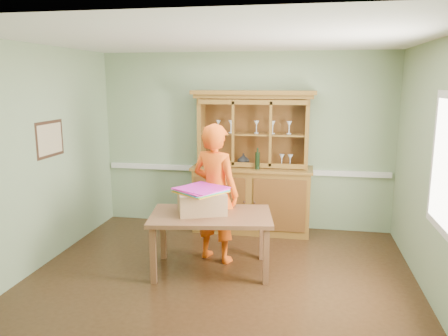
% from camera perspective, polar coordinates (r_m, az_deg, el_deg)
% --- Properties ---
extents(floor, '(4.50, 4.50, 0.00)m').
position_cam_1_polar(floor, '(5.26, -0.54, -14.24)').
color(floor, '#3F2614').
rests_on(floor, ground).
extents(ceiling, '(4.50, 4.50, 0.00)m').
position_cam_1_polar(ceiling, '(4.76, -0.60, 16.52)').
color(ceiling, white).
rests_on(ceiling, wall_back).
extents(wall_back, '(4.50, 0.00, 4.50)m').
position_cam_1_polar(wall_back, '(6.78, 2.68, 3.52)').
color(wall_back, gray).
rests_on(wall_back, floor).
extents(wall_left, '(0.00, 4.00, 4.00)m').
position_cam_1_polar(wall_left, '(5.70, -23.36, 1.11)').
color(wall_left, gray).
rests_on(wall_left, floor).
extents(wall_right, '(0.00, 4.00, 4.00)m').
position_cam_1_polar(wall_right, '(4.93, 26.05, -0.58)').
color(wall_right, gray).
rests_on(wall_right, floor).
extents(wall_front, '(4.50, 0.00, 4.50)m').
position_cam_1_polar(wall_front, '(2.95, -8.08, -6.91)').
color(wall_front, gray).
rests_on(wall_front, floor).
extents(chair_rail, '(4.41, 0.05, 0.08)m').
position_cam_1_polar(chair_rail, '(6.83, 2.62, -0.25)').
color(chair_rail, silver).
rests_on(chair_rail, wall_back).
extents(framed_map, '(0.03, 0.60, 0.46)m').
position_cam_1_polar(framed_map, '(5.91, -21.74, 3.53)').
color(framed_map, '#372016').
rests_on(framed_map, wall_left).
extents(window_panel, '(0.03, 0.96, 1.36)m').
position_cam_1_polar(window_panel, '(4.61, 26.93, 0.50)').
color(window_panel, silver).
rests_on(window_panel, wall_right).
extents(china_hutch, '(1.81, 0.60, 2.13)m').
position_cam_1_polar(china_hutch, '(6.63, 3.68, -1.94)').
color(china_hutch, brown).
rests_on(china_hutch, floor).
extents(dining_table, '(1.54, 1.07, 0.71)m').
position_cam_1_polar(dining_table, '(5.24, -1.72, -6.93)').
color(dining_table, brown).
rests_on(dining_table, floor).
extents(cardboard_box, '(0.67, 0.61, 0.26)m').
position_cam_1_polar(cardboard_box, '(5.24, -2.92, -4.48)').
color(cardboard_box, '#A27853').
rests_on(cardboard_box, dining_table).
extents(kite_stack, '(0.69, 0.69, 0.05)m').
position_cam_1_polar(kite_stack, '(5.20, -2.99, -2.83)').
color(kite_stack, '#FFAB20').
rests_on(kite_stack, cardboard_box).
extents(person, '(0.75, 0.63, 1.76)m').
position_cam_1_polar(person, '(5.50, -1.14, -3.30)').
color(person, '#E6500E').
rests_on(person, floor).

